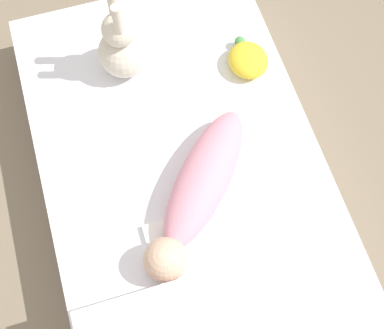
# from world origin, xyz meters

# --- Properties ---
(ground_plane) EXTENTS (12.00, 12.00, 0.00)m
(ground_plane) POSITION_xyz_m (0.00, 0.00, 0.00)
(ground_plane) COLOR #7A6B56
(bed_mattress) EXTENTS (1.42, 0.90, 0.20)m
(bed_mattress) POSITION_xyz_m (0.00, 0.00, 0.10)
(bed_mattress) COLOR white
(bed_mattress) RESTS_ON ground_plane
(burp_cloth) EXTENTS (0.16, 0.16, 0.02)m
(burp_cloth) POSITION_xyz_m (-0.28, 0.10, 0.21)
(burp_cloth) COLOR white
(burp_cloth) RESTS_ON bed_mattress
(swaddled_baby) EXTENTS (0.52, 0.47, 0.13)m
(swaddled_baby) POSITION_xyz_m (-0.16, -0.01, 0.26)
(swaddled_baby) COLOR pink
(swaddled_baby) RESTS_ON bed_mattress
(bunny_plush) EXTENTS (0.17, 0.17, 0.35)m
(bunny_plush) POSITION_xyz_m (0.39, 0.08, 0.32)
(bunny_plush) COLOR beige
(bunny_plush) RESTS_ON bed_mattress
(turtle_plush) EXTENTS (0.18, 0.14, 0.07)m
(turtle_plush) POSITION_xyz_m (0.27, -0.33, 0.23)
(turtle_plush) COLOR yellow
(turtle_plush) RESTS_ON bed_mattress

